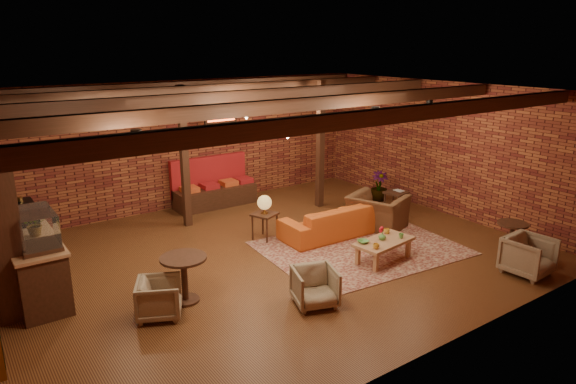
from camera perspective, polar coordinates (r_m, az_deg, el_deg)
floor at (r=10.27m, az=-1.89°, el=-7.09°), size 10.00×10.00×0.00m
ceiling at (r=9.46m, az=-2.07°, el=10.99°), size 10.00×8.00×0.02m
wall_back at (r=13.20m, az=-11.54°, el=5.16°), size 10.00×0.02×3.20m
wall_front at (r=6.90m, az=16.56°, el=-5.41°), size 10.00×0.02×3.20m
wall_right at (r=13.08m, az=16.76°, el=4.70°), size 0.02×8.00×3.20m
ceiling_beams at (r=9.48m, az=-2.06°, el=10.26°), size 9.80×6.40×0.22m
ceiling_pipe at (r=10.87m, az=-6.72°, el=9.72°), size 9.60×0.12×0.12m
post_left at (r=11.70m, az=-11.45°, el=3.77°), size 0.16×0.16×3.20m
post_right at (r=12.93m, az=3.61°, el=5.23°), size 0.16×0.16×3.20m
service_counter at (r=9.54m, az=-26.70°, el=-5.59°), size 0.80×2.50×1.60m
plant_counter at (r=9.61m, az=-26.62°, el=-2.77°), size 0.35×0.39×0.30m
banquette at (r=13.30m, az=-8.13°, el=0.53°), size 2.10×0.70×1.00m
service_sign at (r=12.53m, az=-7.52°, el=8.25°), size 0.86×0.06×0.30m
ceiling_spotlights at (r=9.50m, az=-2.05°, el=8.95°), size 6.40×4.40×0.28m
rug at (r=10.71m, az=8.05°, el=-6.18°), size 4.08×3.26×0.01m
sofa at (r=11.23m, az=5.00°, el=-3.17°), size 2.38×0.99×0.69m
coffee_table at (r=10.06m, az=10.53°, el=-5.57°), size 1.30×0.77×0.67m
side_table_lamp at (r=10.88m, az=-2.63°, el=-1.55°), size 0.61×0.61×0.98m
round_table_left at (r=8.52m, az=-11.48°, el=-8.64°), size 0.75×0.75×0.78m
armchair_a at (r=8.26m, az=-14.12°, el=-11.17°), size 0.83×0.85×0.67m
armchair_b at (r=8.35m, az=3.01°, el=-10.28°), size 0.83×0.80×0.68m
armchair_right at (r=11.76m, az=9.92°, el=-1.56°), size 1.13×1.38×1.04m
side_table_book at (r=12.90m, az=11.93°, el=-0.14°), size 0.57×0.57×0.57m
round_table_right at (r=11.02m, az=23.60°, el=-4.28°), size 0.59×0.59×0.69m
armchair_far at (r=10.31m, az=25.18°, el=-6.26°), size 0.80×0.75×0.78m
plant_tall at (r=13.67m, az=10.27°, el=3.84°), size 1.75×1.75×2.38m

